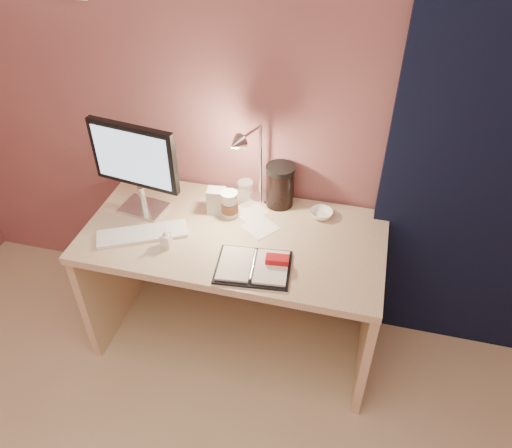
% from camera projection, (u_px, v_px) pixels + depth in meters
% --- Properties ---
extents(room, '(3.50, 3.50, 3.50)m').
position_uv_depth(room, '(466.00, 150.00, 2.12)').
color(room, '#C6B28E').
rests_on(room, ground).
extents(desk, '(1.40, 0.70, 0.73)m').
position_uv_depth(desk, '(239.00, 259.00, 2.52)').
color(desk, beige).
rests_on(desk, ground).
extents(monitor, '(0.44, 0.18, 0.47)m').
position_uv_depth(monitor, '(136.00, 161.00, 2.29)').
color(monitor, silver).
rests_on(monitor, desk).
extents(keyboard, '(0.42, 0.29, 0.02)m').
position_uv_depth(keyboard, '(142.00, 234.00, 2.31)').
color(keyboard, white).
rests_on(keyboard, desk).
extents(planner, '(0.34, 0.27, 0.05)m').
position_uv_depth(planner, '(255.00, 266.00, 2.13)').
color(planner, black).
rests_on(planner, desk).
extents(paper_b, '(0.20, 0.20, 0.00)m').
position_uv_depth(paper_b, '(250.00, 211.00, 2.45)').
color(paper_b, white).
rests_on(paper_b, desk).
extents(paper_c, '(0.19, 0.19, 0.00)m').
position_uv_depth(paper_c, '(260.00, 227.00, 2.35)').
color(paper_c, white).
rests_on(paper_c, desk).
extents(coffee_cup, '(0.08, 0.08, 0.13)m').
position_uv_depth(coffee_cup, '(230.00, 205.00, 2.39)').
color(coffee_cup, white).
rests_on(coffee_cup, desk).
extents(clear_cup, '(0.08, 0.08, 0.13)m').
position_uv_depth(clear_cup, '(245.00, 193.00, 2.46)').
color(clear_cup, white).
rests_on(clear_cup, desk).
extents(bowl, '(0.12, 0.12, 0.03)m').
position_uv_depth(bowl, '(321.00, 214.00, 2.41)').
color(bowl, white).
rests_on(bowl, desk).
extents(lotion_bottle, '(0.04, 0.04, 0.10)m').
position_uv_depth(lotion_bottle, '(166.00, 238.00, 2.22)').
color(lotion_bottle, white).
rests_on(lotion_bottle, desk).
extents(dark_jar, '(0.14, 0.14, 0.20)m').
position_uv_depth(dark_jar, '(280.00, 188.00, 2.44)').
color(dark_jar, black).
rests_on(dark_jar, desk).
extents(product_box, '(0.09, 0.08, 0.13)m').
position_uv_depth(product_box, '(217.00, 201.00, 2.41)').
color(product_box, silver).
rests_on(product_box, desk).
extents(desk_lamp, '(0.17, 0.27, 0.44)m').
position_uv_depth(desk_lamp, '(265.00, 164.00, 2.28)').
color(desk_lamp, silver).
rests_on(desk_lamp, desk).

